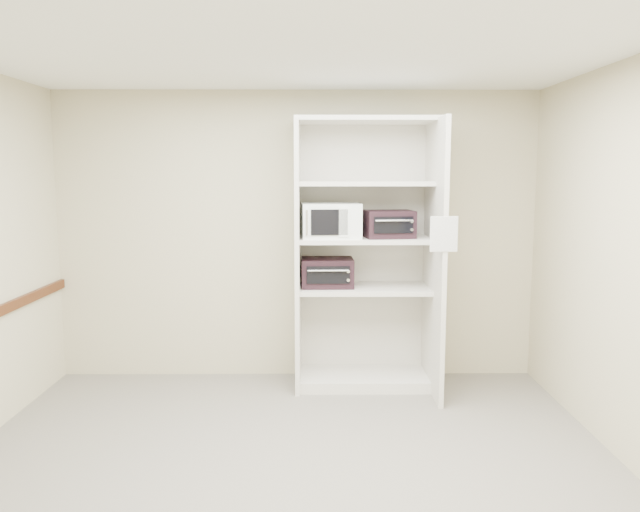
{
  "coord_description": "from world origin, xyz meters",
  "views": [
    {
      "loc": [
        0.18,
        -3.86,
        1.94
      ],
      "look_at": [
        0.22,
        1.44,
        1.23
      ],
      "focal_mm": 35.0,
      "sensor_mm": 36.0,
      "label": 1
    }
  ],
  "objects_px": {
    "toaster_oven_upper": "(389,224)",
    "microwave": "(331,221)",
    "shelving_unit": "(369,263)",
    "toaster_oven_lower": "(327,272)"
  },
  "relations": [
    {
      "from": "microwave",
      "to": "toaster_oven_upper",
      "type": "xyz_separation_m",
      "value": [
        0.52,
        -0.0,
        -0.03
      ]
    },
    {
      "from": "microwave",
      "to": "toaster_oven_lower",
      "type": "relative_size",
      "value": 1.11
    },
    {
      "from": "microwave",
      "to": "toaster_oven_upper",
      "type": "bearing_deg",
      "value": -3.72
    },
    {
      "from": "shelving_unit",
      "to": "toaster_oven_upper",
      "type": "height_order",
      "value": "shelving_unit"
    },
    {
      "from": "shelving_unit",
      "to": "toaster_oven_lower",
      "type": "relative_size",
      "value": 5.23
    },
    {
      "from": "toaster_oven_upper",
      "to": "microwave",
      "type": "bearing_deg",
      "value": 172.44
    },
    {
      "from": "toaster_oven_upper",
      "to": "shelving_unit",
      "type": "bearing_deg",
      "value": 153.94
    },
    {
      "from": "toaster_oven_lower",
      "to": "shelving_unit",
      "type": "bearing_deg",
      "value": -1.03
    },
    {
      "from": "shelving_unit",
      "to": "toaster_oven_lower",
      "type": "distance_m",
      "value": 0.39
    },
    {
      "from": "toaster_oven_upper",
      "to": "toaster_oven_lower",
      "type": "relative_size",
      "value": 0.91
    }
  ]
}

